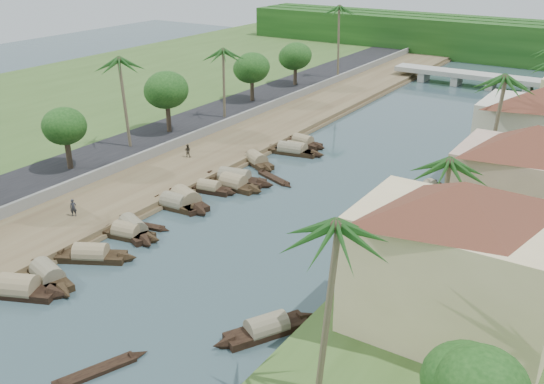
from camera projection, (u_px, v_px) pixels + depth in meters
The scene contains 42 objects.
ground at pixel (226, 255), 50.09m from camera, with size 220.00×220.00×0.00m, color #32474C.
left_bank at pixel (219, 150), 73.39m from camera, with size 10.00×180.00×0.80m, color brown.
right_bank at pixel (521, 215), 55.85m from camera, with size 16.00×180.00×1.20m, color #375321.
road at pixel (166, 136), 77.51m from camera, with size 8.00×180.00×1.40m, color black.
retaining_wall at pixel (192, 137), 75.11m from camera, with size 0.40×180.00×1.10m, color slate.
far_left_fill at pixel (33, 107), 90.74m from camera, with size 45.00×220.00×1.35m, color #375321.
treeline at pixel (514, 42), 125.90m from camera, with size 120.00×14.00×8.00m.
bridge at pixel (474, 77), 105.12m from camera, with size 28.00×4.00×2.40m.
building_near at pixel (455, 258), 36.58m from camera, with size 14.85×14.85×10.20m.
building_mid at pixel (528, 182), 48.55m from camera, with size 14.11×14.11×9.70m.
sampan_0 at pixel (48, 275), 46.28m from camera, with size 8.11×3.67×2.11m.
sampan_1 at pixel (19, 289), 44.46m from camera, with size 8.00×4.87×2.35m.
sampan_2 at pixel (91, 255), 49.21m from camera, with size 7.59×5.13×2.08m.
sampan_3 at pixel (133, 229), 53.67m from camera, with size 7.86×4.48×2.13m.
sampan_4 at pixel (127, 233), 52.89m from camera, with size 6.97×2.73×1.98m.
sampan_5 at pixel (185, 200), 59.35m from camera, with size 8.21×4.60×2.52m.
sampan_6 at pixel (175, 204), 58.63m from camera, with size 7.22×2.21×2.14m.
sampan_7 at pixel (209, 188), 62.28m from camera, with size 6.53×2.43×1.77m.
sampan_8 at pixel (233, 184), 63.22m from camera, with size 7.36×2.10×2.27m.
sampan_9 at pixel (234, 179), 64.62m from camera, with size 9.53×3.57×2.34m.
sampan_10 at pixel (256, 161), 69.86m from camera, with size 7.36×4.87×2.08m.
sampan_11 at pixel (296, 150), 73.27m from camera, with size 7.25×2.07×2.08m.
sampan_12 at pixel (291, 150), 73.20m from camera, with size 8.93×3.24×2.10m.
sampan_13 at pixel (303, 142), 76.11m from camera, with size 7.13×2.26×1.96m.
sampan_14 at pixel (267, 329), 40.02m from camera, with size 5.17×7.68×1.97m.
sampan_15 at pixel (384, 231), 53.27m from camera, with size 3.11×6.49×1.78m.
sampan_16 at pixel (426, 192), 61.47m from camera, with size 1.95×7.99×1.97m.
canoe_0 at pixel (95, 372), 36.53m from camera, with size 3.42×6.73×0.91m.
canoe_1 at pixel (145, 226), 54.85m from camera, with size 5.23×1.87×0.84m.
canoe_2 at pixel (274, 178), 65.60m from camera, with size 6.21×3.12×0.92m.
palm_0 at pixel (327, 226), 29.48m from camera, with size 3.20×3.20×11.93m.
palm_1 at pixel (448, 164), 42.04m from camera, with size 3.20×3.20×10.32m.
palm_2 at pixel (500, 80), 54.86m from camera, with size 3.20×3.20×12.96m.
palm_5 at pixel (122, 61), 67.78m from camera, with size 3.20×3.20×11.77m.
palm_6 at pixel (223, 52), 79.62m from camera, with size 3.20×3.20×10.64m.
palm_8 at pixel (340, 9), 101.71m from camera, with size 3.20×3.20×13.51m.
tree_2 at pixel (65, 127), 63.11m from camera, with size 4.53×4.53×6.51m.
tree_3 at pixel (167, 91), 75.05m from camera, with size 5.38×5.38×7.53m.
tree_4 at pixel (252, 68), 89.62m from camera, with size 5.14×5.14×7.02m.
tree_5 at pixel (295, 57), 99.48m from camera, with size 5.09×5.09×6.76m.
person_near at pixel (73, 208), 54.89m from camera, with size 0.60×0.39×1.63m, color #26282E.
person_far at pixel (188, 151), 69.65m from camera, with size 0.74×0.57×1.52m, color #302B21.
Camera 1 is at (27.09, -34.97, 24.38)m, focal length 40.00 mm.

